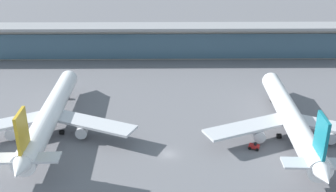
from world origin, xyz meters
The scene contains 6 objects.
ground_plane centered at (0.00, 0.00, 0.00)m, with size 1200.00×1200.00×0.00m, color slate.
airliner_left_stand centered at (-34.24, 12.86, 5.58)m, with size 51.23×66.54×17.74m.
airliner_centre_stand centered at (34.88, 9.83, 5.58)m, with size 51.19×66.60×17.74m.
service_truck_near_nose_blue centered at (39.33, -2.04, 0.87)m, with size 3.32×2.82×2.05m.
service_truck_by_tail_red centered at (23.19, 2.34, 0.87)m, with size 3.30×2.68×2.05m.
terminal_building centered at (0.00, 83.09, 7.87)m, with size 195.06×12.80×15.20m.
Camera 1 is at (-1.22, -91.23, 56.61)m, focal length 42.76 mm.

